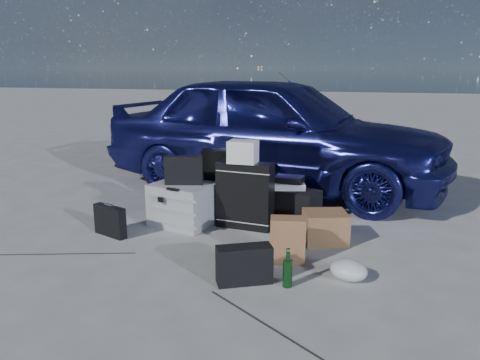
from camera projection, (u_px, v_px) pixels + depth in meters
name	position (u px, v px, depth m)	size (l,w,h in m)	color
ground	(214.00, 251.00, 4.20)	(60.00, 60.00, 0.00)	#A8A9A4
car	(274.00, 132.00, 6.27)	(1.84, 4.56, 1.55)	navy
pelican_case	(184.00, 204.00, 4.88)	(0.61, 0.50, 0.44)	#A9ABAE
laptop_bag	(184.00, 170.00, 4.78)	(0.39, 0.10, 0.29)	black
briefcase	(110.00, 221.00, 4.57)	(0.39, 0.09, 0.30)	black
suitcase_left	(228.00, 182.00, 5.20)	(0.57, 0.20, 0.74)	black
suitcase_right	(245.00, 195.00, 4.77)	(0.57, 0.20, 0.68)	black
white_carton	(243.00, 152.00, 4.65)	(0.28, 0.22, 0.22)	silver
duffel_bag	(287.00, 204.00, 5.07)	(0.69, 0.30, 0.35)	black
flat_box_white	(287.00, 185.00, 5.03)	(0.36, 0.27, 0.06)	silver
flat_box_black	(289.00, 179.00, 5.02)	(0.30, 0.22, 0.06)	black
kraft_bag	(288.00, 240.00, 3.94)	(0.29, 0.17, 0.39)	#9B6543
cardboard_box	(325.00, 227.00, 4.40)	(0.39, 0.34, 0.29)	olive
plastic_bag	(349.00, 270.00, 3.62)	(0.29, 0.25, 0.16)	silver
messenger_bag	(244.00, 265.00, 3.56)	(0.42, 0.16, 0.29)	black
green_bottle	(288.00, 269.00, 3.49)	(0.07, 0.07, 0.29)	black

